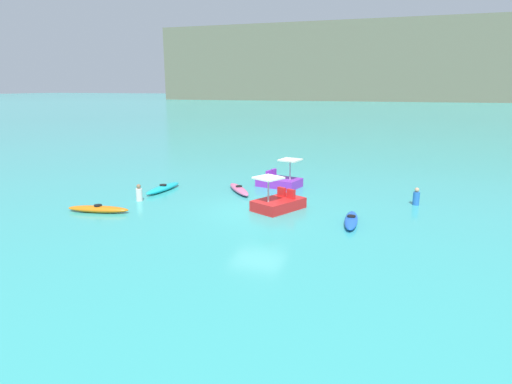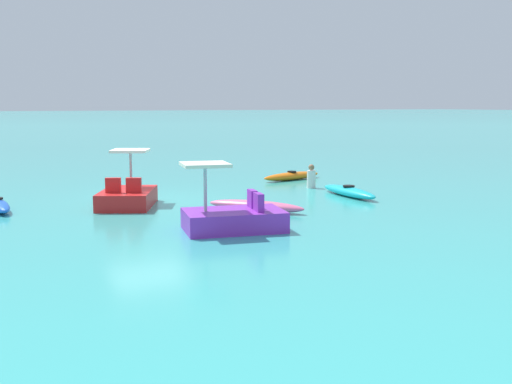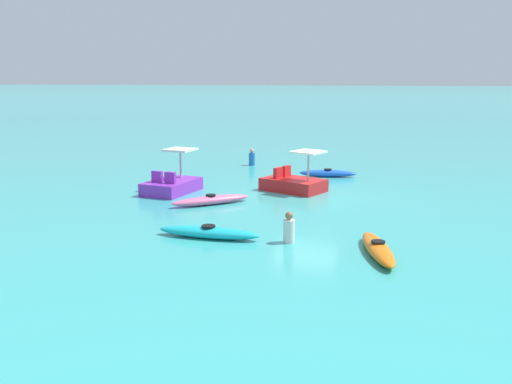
% 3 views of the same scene
% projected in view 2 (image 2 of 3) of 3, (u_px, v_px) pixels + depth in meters
% --- Properties ---
extents(ground_plane, '(600.00, 600.00, 0.00)m').
position_uv_depth(ground_plane, '(147.00, 202.00, 19.23)').
color(ground_plane, '#38ADA8').
extents(kayak_orange, '(3.01, 1.16, 0.37)m').
position_uv_depth(kayak_orange, '(292.00, 176.00, 24.74)').
color(kayak_orange, orange).
rests_on(kayak_orange, ground_plane).
extents(kayak_pink, '(2.30, 2.67, 0.37)m').
position_uv_depth(kayak_pink, '(256.00, 206.00, 17.43)').
color(kayak_pink, pink).
rests_on(kayak_pink, ground_plane).
extents(kayak_cyan, '(0.80, 3.05, 0.37)m').
position_uv_depth(kayak_cyan, '(349.00, 191.00, 20.32)').
color(kayak_cyan, '#19B7C6').
rests_on(kayak_cyan, ground_plane).
extents(pedal_boat_red, '(2.40, 2.81, 1.68)m').
position_uv_depth(pedal_boat_red, '(127.00, 195.00, 18.29)').
color(pedal_boat_red, red).
rests_on(pedal_boat_red, ground_plane).
extents(pedal_boat_purple, '(2.67, 1.97, 1.68)m').
position_uv_depth(pedal_boat_purple, '(233.00, 217.00, 14.77)').
color(pedal_boat_purple, purple).
rests_on(pedal_boat_purple, ground_plane).
extents(person_by_kayaks, '(0.45, 0.45, 0.88)m').
position_uv_depth(person_by_kayaks, '(311.00, 178.00, 22.31)').
color(person_by_kayaks, silver).
rests_on(person_by_kayaks, ground_plane).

